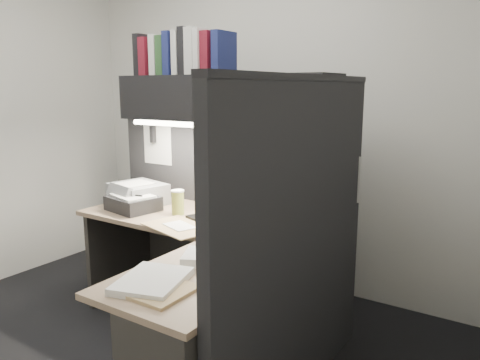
% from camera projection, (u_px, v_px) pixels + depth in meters
% --- Properties ---
extents(floor, '(3.50, 3.50, 0.00)m').
position_uv_depth(floor, '(134.00, 355.00, 2.79)').
color(floor, black).
rests_on(floor, ground).
extents(wall_back, '(3.50, 0.04, 2.70)m').
position_uv_depth(wall_back, '(264.00, 115.00, 3.76)').
color(wall_back, silver).
rests_on(wall_back, floor).
extents(partition_back, '(1.90, 0.06, 1.60)m').
position_uv_depth(partition_back, '(227.00, 196.00, 3.38)').
color(partition_back, black).
rests_on(partition_back, floor).
extents(partition_right, '(0.06, 1.50, 1.60)m').
position_uv_depth(partition_right, '(299.00, 250.00, 2.25)').
color(partition_right, black).
rests_on(partition_right, floor).
extents(desk, '(1.70, 1.53, 0.73)m').
position_uv_depth(desk, '(187.00, 304.00, 2.47)').
color(desk, '#96755F').
rests_on(desk, floor).
extents(overhead_shelf, '(1.55, 0.34, 0.30)m').
position_uv_depth(overhead_shelf, '(222.00, 98.00, 3.05)').
color(overhead_shelf, black).
rests_on(overhead_shelf, partition_back).
extents(task_light_tube, '(1.32, 0.04, 0.04)m').
position_uv_depth(task_light_tube, '(210.00, 126.00, 2.96)').
color(task_light_tube, white).
rests_on(task_light_tube, overhead_shelf).
extents(monitor, '(0.47, 0.29, 0.51)m').
position_uv_depth(monitor, '(246.00, 188.00, 3.02)').
color(monitor, black).
rests_on(monitor, desk).
extents(keyboard, '(0.50, 0.29, 0.02)m').
position_uv_depth(keyboard, '(217.00, 223.00, 2.91)').
color(keyboard, black).
rests_on(keyboard, desk).
extents(mousepad, '(0.30, 0.28, 0.00)m').
position_uv_depth(mousepad, '(271.00, 236.00, 2.68)').
color(mousepad, navy).
rests_on(mousepad, desk).
extents(mouse, '(0.09, 0.11, 0.04)m').
position_uv_depth(mouse, '(270.00, 233.00, 2.67)').
color(mouse, black).
rests_on(mouse, mousepad).
extents(telephone, '(0.23, 0.24, 0.09)m').
position_uv_depth(telephone, '(314.00, 221.00, 2.84)').
color(telephone, '#BEB092').
rests_on(telephone, desk).
extents(coffee_cup, '(0.11, 0.11, 0.16)m').
position_uv_depth(coffee_cup, '(178.00, 203.00, 3.13)').
color(coffee_cup, '#C4C54F').
rests_on(coffee_cup, desk).
extents(printer, '(0.44, 0.39, 0.15)m').
position_uv_depth(printer, '(138.00, 194.00, 3.42)').
color(printer, '#939699').
rests_on(printer, desk).
extents(notebook_stack, '(0.37, 0.32, 0.10)m').
position_uv_depth(notebook_stack, '(133.00, 203.00, 3.25)').
color(notebook_stack, black).
rests_on(notebook_stack, desk).
extents(open_folder, '(0.50, 0.39, 0.01)m').
position_uv_depth(open_folder, '(179.00, 227.00, 2.85)').
color(open_folder, tan).
rests_on(open_folder, desk).
extents(paper_stack_a, '(0.30, 0.28, 0.05)m').
position_uv_depth(paper_stack_a, '(208.00, 257.00, 2.29)').
color(paper_stack_a, white).
rests_on(paper_stack_a, desk).
extents(paper_stack_b, '(0.35, 0.39, 0.03)m').
position_uv_depth(paper_stack_b, '(152.00, 281.00, 2.03)').
color(paper_stack_b, white).
rests_on(paper_stack_b, desk).
extents(manila_stack, '(0.20, 0.26, 0.01)m').
position_uv_depth(manila_stack, '(164.00, 292.00, 1.94)').
color(manila_stack, tan).
rests_on(manila_stack, desk).
extents(binder_row, '(0.74, 0.26, 0.31)m').
position_uv_depth(binder_row, '(183.00, 54.00, 3.17)').
color(binder_row, black).
rests_on(binder_row, overhead_shelf).
extents(pinned_papers, '(1.76, 1.31, 0.51)m').
position_uv_depth(pinned_papers, '(244.00, 175.00, 2.82)').
color(pinned_papers, white).
rests_on(pinned_papers, partition_back).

